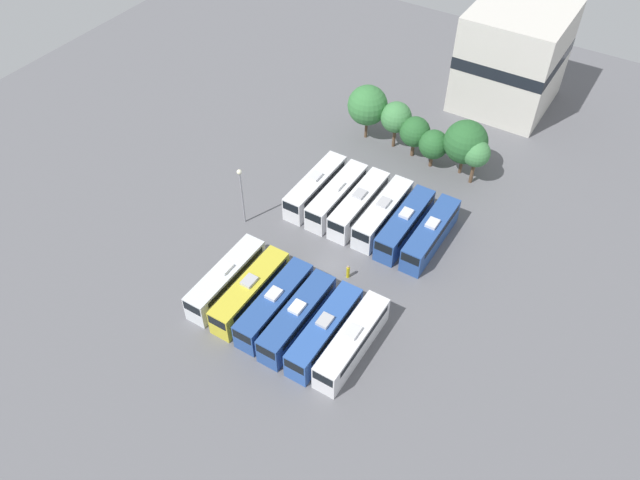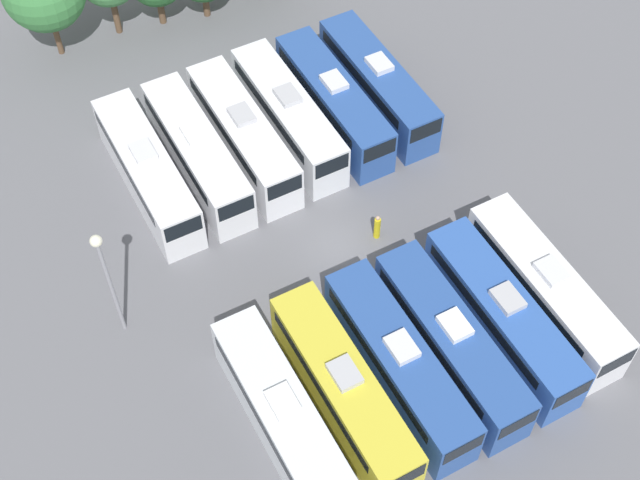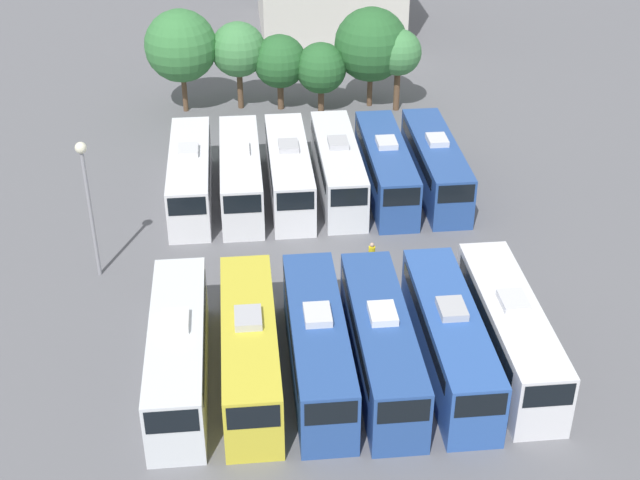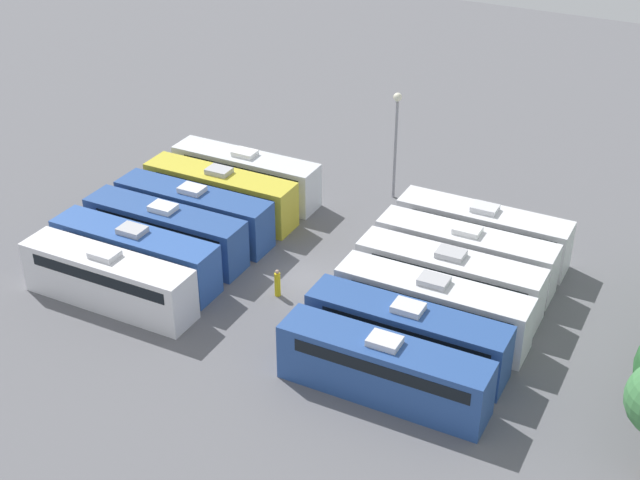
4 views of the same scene
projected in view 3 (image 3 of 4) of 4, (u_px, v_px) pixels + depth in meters
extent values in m
plane|color=slate|center=(328.00, 270.00, 48.71)|extent=(126.83, 126.83, 0.00)
cube|color=silver|center=(178.00, 353.00, 39.92)|extent=(2.42, 10.84, 3.20)
cube|color=black|center=(177.00, 333.00, 39.68)|extent=(2.46, 9.22, 0.70)
cube|color=black|center=(172.00, 421.00, 34.85)|extent=(2.13, 0.08, 1.12)
cube|color=white|center=(175.00, 321.00, 39.00)|extent=(1.20, 1.60, 0.35)
cube|color=gold|center=(250.00, 350.00, 40.12)|extent=(2.42, 10.84, 3.20)
cube|color=black|center=(249.00, 330.00, 39.89)|extent=(2.46, 9.22, 0.70)
cube|color=black|center=(253.00, 417.00, 35.06)|extent=(2.13, 0.08, 1.12)
cube|color=#B2B2B7|center=(248.00, 318.00, 39.20)|extent=(1.20, 1.60, 0.35)
cube|color=#284C93|center=(318.00, 346.00, 40.32)|extent=(2.42, 10.84, 3.20)
cube|color=black|center=(317.00, 327.00, 40.09)|extent=(2.46, 9.22, 0.70)
cube|color=black|center=(331.00, 413.00, 35.26)|extent=(2.13, 0.08, 1.12)
cube|color=silver|center=(318.00, 315.00, 39.40)|extent=(1.20, 1.60, 0.35)
cube|color=#284C93|center=(381.00, 345.00, 40.41)|extent=(2.42, 10.84, 3.20)
cube|color=black|center=(381.00, 326.00, 40.17)|extent=(2.46, 9.22, 0.70)
cube|color=black|center=(404.00, 411.00, 35.34)|extent=(2.13, 0.08, 1.12)
cube|color=white|center=(383.00, 313.00, 39.49)|extent=(1.20, 1.60, 0.35)
cube|color=#2D56A8|center=(449.00, 340.00, 40.71)|extent=(2.42, 10.84, 3.20)
cube|color=black|center=(449.00, 321.00, 40.48)|extent=(2.46, 9.22, 0.70)
cube|color=black|center=(481.00, 405.00, 35.65)|extent=(2.13, 0.08, 1.12)
cube|color=#B2B2B7|center=(452.00, 309.00, 39.79)|extent=(1.20, 1.60, 0.35)
cube|color=silver|center=(509.00, 333.00, 41.22)|extent=(2.42, 10.84, 3.20)
cube|color=black|center=(510.00, 313.00, 40.98)|extent=(2.46, 9.22, 0.70)
cube|color=black|center=(549.00, 395.00, 36.15)|extent=(2.13, 0.08, 1.12)
cube|color=silver|center=(514.00, 301.00, 40.30)|extent=(1.20, 1.60, 0.35)
cube|color=silver|center=(190.00, 176.00, 54.76)|extent=(2.42, 10.84, 3.20)
cube|color=black|center=(189.00, 161.00, 54.52)|extent=(2.46, 9.22, 0.70)
cube|color=black|center=(187.00, 206.00, 49.69)|extent=(2.13, 0.08, 1.12)
cube|color=silver|center=(188.00, 150.00, 53.84)|extent=(1.20, 1.60, 0.35)
cube|color=silver|center=(241.00, 174.00, 54.97)|extent=(2.42, 10.84, 3.20)
cube|color=black|center=(240.00, 159.00, 54.74)|extent=(2.46, 9.22, 0.70)
cube|color=black|center=(242.00, 204.00, 49.91)|extent=(2.13, 0.08, 1.12)
cube|color=white|center=(239.00, 148.00, 54.05)|extent=(1.20, 1.60, 0.35)
cube|color=white|center=(289.00, 172.00, 55.27)|extent=(2.42, 10.84, 3.20)
cube|color=black|center=(288.00, 157.00, 55.03)|extent=(2.46, 9.22, 0.70)
cube|color=black|center=(295.00, 201.00, 50.20)|extent=(2.13, 0.08, 1.12)
cube|color=#B2B2B7|center=(288.00, 146.00, 54.35)|extent=(1.20, 1.60, 0.35)
cube|color=silver|center=(338.00, 169.00, 55.66)|extent=(2.42, 10.84, 3.20)
cube|color=black|center=(337.00, 154.00, 55.43)|extent=(2.46, 9.22, 0.70)
cube|color=black|center=(349.00, 197.00, 50.60)|extent=(2.13, 0.08, 1.12)
cube|color=#B2B2B7|center=(338.00, 143.00, 54.74)|extent=(1.20, 1.60, 0.35)
cube|color=#284C93|center=(386.00, 168.00, 55.69)|extent=(2.42, 10.84, 3.20)
cube|color=black|center=(385.00, 154.00, 55.45)|extent=(2.46, 9.22, 0.70)
cube|color=black|center=(402.00, 197.00, 50.62)|extent=(2.13, 0.08, 1.12)
cube|color=silver|center=(387.00, 143.00, 54.77)|extent=(1.20, 1.60, 0.35)
cube|color=#284C93|center=(435.00, 166.00, 56.02)|extent=(2.42, 10.84, 3.20)
cube|color=black|center=(435.00, 151.00, 55.78)|extent=(2.46, 9.22, 0.70)
cube|color=black|center=(456.00, 194.00, 50.95)|extent=(2.13, 0.08, 1.12)
cube|color=silver|center=(437.00, 140.00, 55.10)|extent=(1.20, 1.60, 0.35)
cylinder|color=gold|center=(372.00, 259.00, 48.21)|extent=(0.36, 0.36, 1.53)
sphere|color=tan|center=(372.00, 245.00, 47.75)|extent=(0.24, 0.24, 0.24)
cylinder|color=gray|center=(91.00, 215.00, 46.40)|extent=(0.20, 0.20, 7.38)
sphere|color=#EAE5C6|center=(81.00, 148.00, 44.39)|extent=(0.60, 0.60, 0.60)
cylinder|color=brown|center=(185.00, 91.00, 66.76)|extent=(0.38, 0.38, 3.23)
sphere|color=#387A3D|center=(181.00, 46.00, 64.96)|extent=(5.31, 5.31, 5.31)
cylinder|color=brown|center=(240.00, 88.00, 67.28)|extent=(0.43, 0.43, 3.18)
sphere|color=#428447|center=(238.00, 49.00, 65.71)|extent=(4.07, 4.07, 4.07)
cylinder|color=brown|center=(281.00, 94.00, 67.32)|extent=(0.47, 0.47, 2.38)
sphere|color=#28602D|center=(280.00, 61.00, 65.99)|extent=(3.97, 3.97, 3.97)
cylinder|color=brown|center=(321.00, 98.00, 67.02)|extent=(0.46, 0.46, 2.09)
sphere|color=#28602D|center=(321.00, 68.00, 65.80)|extent=(3.78, 3.78, 3.78)
cylinder|color=brown|center=(370.00, 87.00, 67.74)|extent=(0.40, 0.40, 2.91)
sphere|color=#28602D|center=(371.00, 44.00, 65.99)|extent=(5.49, 5.49, 5.49)
cylinder|color=brown|center=(397.00, 89.00, 66.90)|extent=(0.46, 0.46, 3.33)
sphere|color=#428447|center=(398.00, 52.00, 65.42)|extent=(3.41, 3.41, 3.41)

